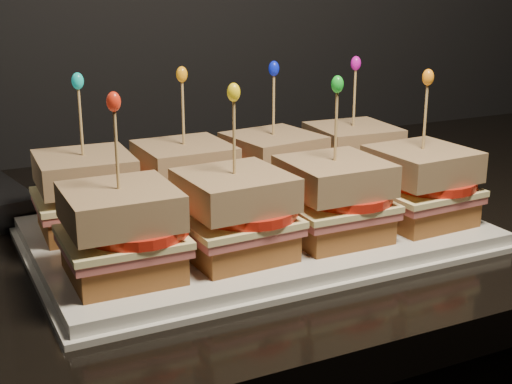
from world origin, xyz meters
name	(u,v)px	position (x,y,z in m)	size (l,w,h in m)	color
granite_slab	(403,200)	(0.21, 1.67, 0.89)	(2.19, 0.67, 0.04)	black
platter	(256,233)	(-0.06, 1.58, 0.92)	(0.45, 0.28, 0.02)	silver
platter_rim	(256,238)	(-0.06, 1.58, 0.91)	(0.47, 0.29, 0.01)	silver
sandwich_0_bread_bot	(88,218)	(-0.22, 1.64, 0.94)	(0.09, 0.09, 0.03)	brown
sandwich_0_ham	(87,203)	(-0.22, 1.64, 0.95)	(0.10, 0.10, 0.01)	#B74E50
sandwich_0_cheese	(86,196)	(-0.22, 1.64, 0.96)	(0.10, 0.10, 0.01)	#FBF0A4
sandwich_0_tomato	(99,189)	(-0.21, 1.64, 0.97)	(0.09, 0.09, 0.01)	red
sandwich_0_bread_top	(84,170)	(-0.22, 1.64, 0.99)	(0.09, 0.09, 0.03)	brown
sandwich_0_pick	(81,126)	(-0.22, 1.64, 1.03)	(0.00, 0.00, 0.09)	tan
sandwich_0_frill	(78,81)	(-0.22, 1.64, 1.08)	(0.01, 0.01, 0.02)	#10C2B8
sandwich_1_bread_bot	(186,204)	(-0.11, 1.64, 0.94)	(0.09, 0.09, 0.03)	brown
sandwich_1_ham	(185,189)	(-0.11, 1.64, 0.95)	(0.10, 0.10, 0.01)	#B74E50
sandwich_1_cheese	(185,183)	(-0.11, 1.64, 0.96)	(0.10, 0.10, 0.01)	#FBF0A4
sandwich_1_tomato	(197,177)	(-0.10, 1.64, 0.97)	(0.09, 0.09, 0.01)	red
sandwich_1_bread_top	(184,159)	(-0.11, 1.64, 0.99)	(0.09, 0.09, 0.03)	brown
sandwich_1_pick	(183,117)	(-0.11, 1.64, 1.03)	(0.00, 0.00, 0.09)	tan
sandwich_1_frill	(182,74)	(-0.11, 1.64, 1.08)	(0.01, 0.01, 0.02)	orange
sandwich_2_bread_bot	(273,191)	(0.00, 1.64, 0.94)	(0.09, 0.09, 0.03)	brown
sandwich_2_ham	(273,177)	(0.00, 1.64, 0.95)	(0.10, 0.10, 0.01)	#B74E50
sandwich_2_cheese	(273,172)	(0.00, 1.64, 0.96)	(0.10, 0.10, 0.01)	#FBF0A4
sandwich_2_tomato	(285,165)	(0.01, 1.64, 0.97)	(0.09, 0.09, 0.01)	red
sandwich_2_bread_top	(273,148)	(0.00, 1.64, 0.99)	(0.09, 0.09, 0.03)	brown
sandwich_2_pick	(274,109)	(0.00, 1.64, 1.03)	(0.00, 0.00, 0.09)	tan
sandwich_2_frill	(274,68)	(0.00, 1.64, 1.08)	(0.01, 0.01, 0.02)	#0C1CE5
sandwich_3_bread_bot	(351,180)	(0.10, 1.64, 0.94)	(0.09, 0.09, 0.03)	brown
sandwich_3_ham	(352,167)	(0.10, 1.64, 0.95)	(0.10, 0.10, 0.01)	#B74E50
sandwich_3_cheese	(352,161)	(0.10, 1.64, 0.96)	(0.10, 0.10, 0.01)	#FBF0A4
sandwich_3_tomato	(363,155)	(0.12, 1.64, 0.97)	(0.09, 0.09, 0.01)	red
sandwich_3_bread_top	(353,139)	(0.10, 1.64, 0.99)	(0.09, 0.09, 0.03)	brown
sandwich_3_pick	(354,101)	(0.10, 1.64, 1.03)	(0.00, 0.00, 0.09)	tan
sandwich_3_frill	(356,63)	(0.10, 1.64, 1.08)	(0.01, 0.01, 0.02)	#C510A9
sandwich_4_bread_bot	(123,262)	(-0.22, 1.51, 0.94)	(0.09, 0.09, 0.03)	brown
sandwich_4_ham	(122,244)	(-0.22, 1.51, 0.95)	(0.10, 0.10, 0.01)	#B74E50
sandwich_4_cheese	(122,237)	(-0.22, 1.51, 0.96)	(0.10, 0.10, 0.01)	#FBF0A4
sandwich_4_tomato	(137,229)	(-0.21, 1.51, 0.97)	(0.09, 0.09, 0.01)	red
sandwich_4_bread_top	(120,206)	(-0.22, 1.51, 0.99)	(0.09, 0.09, 0.03)	brown
sandwich_4_pick	(117,155)	(-0.22, 1.51, 1.03)	(0.00, 0.00, 0.09)	tan
sandwich_4_frill	(114,102)	(-0.22, 1.51, 1.08)	(0.01, 0.01, 0.02)	red
sandwich_5_bread_bot	(235,242)	(-0.11, 1.51, 0.94)	(0.09, 0.09, 0.03)	brown
sandwich_5_ham	(235,226)	(-0.11, 1.51, 0.95)	(0.10, 0.10, 0.01)	#B74E50
sandwich_5_cheese	(235,219)	(-0.11, 1.51, 0.96)	(0.10, 0.10, 0.01)	#FBF0A4
sandwich_5_tomato	(249,211)	(-0.10, 1.51, 0.97)	(0.09, 0.09, 0.01)	red
sandwich_5_bread_top	(235,190)	(-0.11, 1.51, 0.99)	(0.09, 0.09, 0.03)	brown
sandwich_5_pick	(234,142)	(-0.11, 1.51, 1.03)	(0.00, 0.00, 0.09)	tan
sandwich_5_frill	(234,92)	(-0.11, 1.51, 1.08)	(0.01, 0.01, 0.02)	yellow
sandwich_6_bread_bot	(333,225)	(0.00, 1.51, 0.94)	(0.09, 0.09, 0.03)	brown
sandwich_6_ham	(333,209)	(0.00, 1.51, 0.95)	(0.10, 0.10, 0.01)	#B74E50
sandwich_6_cheese	(333,203)	(0.00, 1.51, 0.96)	(0.10, 0.10, 0.01)	#FBF0A4
sandwich_6_tomato	(347,196)	(0.01, 1.51, 0.97)	(0.09, 0.09, 0.01)	red
sandwich_6_bread_top	(334,176)	(0.00, 1.51, 0.99)	(0.09, 0.09, 0.03)	brown
sandwich_6_pick	(336,131)	(0.00, 1.51, 1.03)	(0.00, 0.00, 0.09)	tan
sandwich_6_frill	(337,84)	(0.00, 1.51, 1.08)	(0.01, 0.01, 0.02)	green
sandwich_7_bread_bot	(419,210)	(0.10, 1.51, 0.94)	(0.09, 0.09, 0.03)	brown
sandwich_7_ham	(420,195)	(0.10, 1.51, 0.95)	(0.10, 0.10, 0.01)	#B74E50
sandwich_7_cheese	(420,189)	(0.10, 1.51, 0.96)	(0.10, 0.10, 0.01)	#FBF0A4
sandwich_7_tomato	(433,182)	(0.12, 1.51, 0.97)	(0.09, 0.09, 0.01)	red
sandwich_7_bread_top	(422,164)	(0.10, 1.51, 0.99)	(0.09, 0.09, 0.03)	brown
sandwich_7_pick	(425,121)	(0.10, 1.51, 1.03)	(0.00, 0.00, 0.09)	tan
sandwich_7_frill	(428,77)	(0.10, 1.51, 1.08)	(0.01, 0.01, 0.02)	orange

